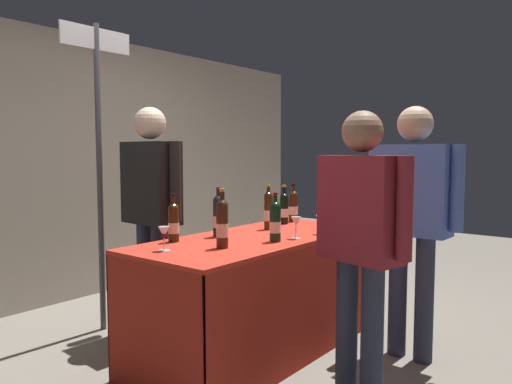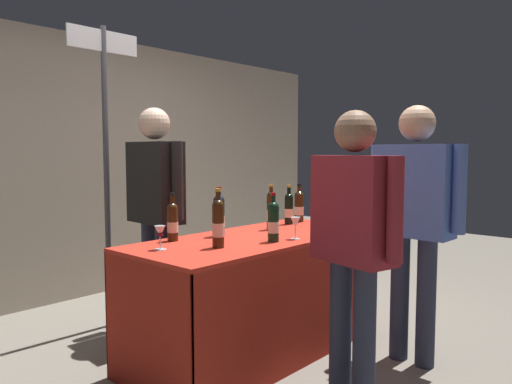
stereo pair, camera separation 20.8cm
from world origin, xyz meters
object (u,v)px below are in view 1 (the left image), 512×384
object	(u,v)px
display_bottle_0	(284,208)
taster_foreground_right	(361,231)
wine_glass_near_vendor	(296,223)
vendor_presenter	(151,199)
wine_glass_near_taster	(320,221)
booth_signpost	(99,145)
wine_glass_mid	(164,234)
tasting_table	(256,272)
featured_wine_bottle	(174,222)

from	to	relation	value
display_bottle_0	taster_foreground_right	bearing A→B (deg)	-126.82
wine_glass_near_vendor	vendor_presenter	size ratio (longest dim) A/B	0.09
wine_glass_near_vendor	wine_glass_near_taster	distance (m)	0.26
vendor_presenter	booth_signpost	size ratio (longest dim) A/B	0.73
taster_foreground_right	wine_glass_mid	bearing A→B (deg)	40.79
tasting_table	booth_signpost	bearing A→B (deg)	108.07
featured_wine_bottle	display_bottle_0	world-z (taller)	display_bottle_0
featured_wine_bottle	booth_signpost	size ratio (longest dim) A/B	0.13
wine_glass_near_vendor	booth_signpost	size ratio (longest dim) A/B	0.06
taster_foreground_right	booth_signpost	distance (m)	2.12
taster_foreground_right	wine_glass_near_vendor	bearing A→B (deg)	-12.47
featured_wine_bottle	display_bottle_0	xyz separation A→B (m)	(1.07, -0.10, -0.00)
taster_foreground_right	booth_signpost	xyz separation A→B (m)	(-0.19, 2.06, 0.47)
featured_wine_bottle	wine_glass_near_taster	size ratio (longest dim) A/B	2.32
booth_signpost	featured_wine_bottle	bearing A→B (deg)	-95.41
tasting_table	vendor_presenter	size ratio (longest dim) A/B	1.07
wine_glass_near_taster	taster_foreground_right	bearing A→B (deg)	-133.39
wine_glass_near_vendor	wine_glass_mid	world-z (taller)	wine_glass_near_vendor
featured_wine_bottle	taster_foreground_right	world-z (taller)	taster_foreground_right
featured_wine_bottle	wine_glass_near_taster	xyz separation A→B (m)	(0.83, -0.57, -0.04)
wine_glass_near_taster	vendor_presenter	bearing A→B (deg)	118.73
wine_glass_near_taster	taster_foreground_right	xyz separation A→B (m)	(-0.55, -0.58, 0.06)
featured_wine_bottle	tasting_table	bearing A→B (deg)	-30.97
wine_glass_near_taster	vendor_presenter	xyz separation A→B (m)	(-0.59, 1.07, 0.13)
featured_wine_bottle	wine_glass_near_vendor	xyz separation A→B (m)	(0.58, -0.54, -0.02)
wine_glass_near_taster	display_bottle_0	bearing A→B (deg)	63.09
display_bottle_0	wine_glass_near_taster	xyz separation A→B (m)	(-0.24, -0.47, -0.04)
wine_glass_near_vendor	wine_glass_mid	distance (m)	0.89
display_bottle_0	taster_foreground_right	xyz separation A→B (m)	(-0.79, -1.05, 0.02)
wine_glass_mid	vendor_presenter	world-z (taller)	vendor_presenter
taster_foreground_right	vendor_presenter	bearing A→B (deg)	14.76
wine_glass_mid	booth_signpost	bearing A→B (deg)	73.80
wine_glass_near_taster	featured_wine_bottle	bearing A→B (deg)	145.49
wine_glass_mid	booth_signpost	size ratio (longest dim) A/B	0.06
tasting_table	wine_glass_near_taster	world-z (taller)	wine_glass_near_taster
display_bottle_0	taster_foreground_right	distance (m)	1.32
booth_signpost	display_bottle_0	bearing A→B (deg)	-45.63
featured_wine_bottle	wine_glass_near_vendor	distance (m)	0.79
display_bottle_0	featured_wine_bottle	bearing A→B (deg)	174.85
display_bottle_0	booth_signpost	size ratio (longest dim) A/B	0.13
wine_glass_mid	booth_signpost	xyz separation A→B (m)	(0.31, 1.08, 0.52)
featured_wine_bottle	booth_signpost	world-z (taller)	booth_signpost
tasting_table	featured_wine_bottle	xyz separation A→B (m)	(-0.48, 0.29, 0.37)
featured_wine_bottle	taster_foreground_right	distance (m)	1.18
featured_wine_bottle	booth_signpost	xyz separation A→B (m)	(0.09, 0.91, 0.49)
booth_signpost	vendor_presenter	bearing A→B (deg)	-69.14
wine_glass_mid	vendor_presenter	distance (m)	0.83
wine_glass_near_taster	booth_signpost	xyz separation A→B (m)	(-0.74, 1.48, 0.52)
taster_foreground_right	booth_signpost	bearing A→B (deg)	18.77
wine_glass_mid	featured_wine_bottle	bearing A→B (deg)	36.81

